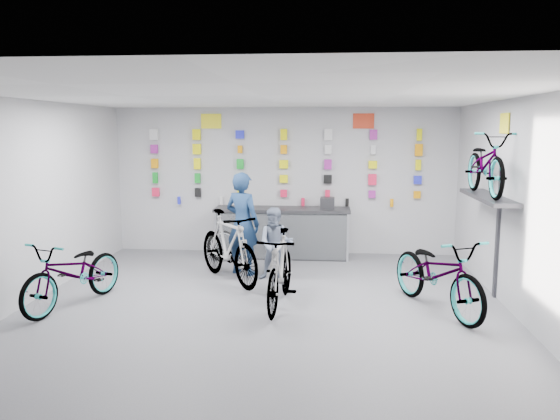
# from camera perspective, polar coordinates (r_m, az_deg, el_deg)

# --- Properties ---
(floor) EXTENTS (8.00, 8.00, 0.00)m
(floor) POSITION_cam_1_polar(r_m,az_deg,el_deg) (7.68, -1.98, -11.07)
(floor) COLOR #545459
(floor) RESTS_ON ground
(ceiling) EXTENTS (8.00, 8.00, 0.00)m
(ceiling) POSITION_cam_1_polar(r_m,az_deg,el_deg) (7.25, -2.11, 11.87)
(ceiling) COLOR white
(ceiling) RESTS_ON wall_back
(wall_back) EXTENTS (7.00, 0.00, 7.00)m
(wall_back) POSITION_cam_1_polar(r_m,az_deg,el_deg) (11.27, 0.42, 3.06)
(wall_back) COLOR #B4B4B6
(wall_back) RESTS_ON floor
(wall_front) EXTENTS (7.00, 0.00, 7.00)m
(wall_front) POSITION_cam_1_polar(r_m,az_deg,el_deg) (3.48, -10.16, -9.71)
(wall_front) COLOR #B4B4B6
(wall_front) RESTS_ON floor
(wall_left) EXTENTS (0.00, 8.00, 8.00)m
(wall_left) POSITION_cam_1_polar(r_m,az_deg,el_deg) (8.48, -26.22, 0.35)
(wall_left) COLOR #B4B4B6
(wall_left) RESTS_ON floor
(wall_right) EXTENTS (0.00, 8.00, 8.00)m
(wall_right) POSITION_cam_1_polar(r_m,az_deg,el_deg) (7.72, 24.70, -0.28)
(wall_right) COLOR #B4B4B6
(wall_right) RESTS_ON floor
(counter) EXTENTS (2.70, 0.66, 1.00)m
(counter) POSITION_cam_1_polar(r_m,az_deg,el_deg) (10.96, 0.23, -2.45)
(counter) COLOR black
(counter) RESTS_ON floor
(merch_wall) EXTENTS (5.56, 0.08, 1.57)m
(merch_wall) POSITION_cam_1_polar(r_m,az_deg,el_deg) (11.18, 0.10, 4.76)
(merch_wall) COLOR #E81C46
(merch_wall) RESTS_ON wall_back
(wall_bracket) EXTENTS (0.39, 1.90, 2.00)m
(wall_bracket) POSITION_cam_1_polar(r_m,az_deg,el_deg) (8.80, 21.02, 0.70)
(wall_bracket) COLOR #333338
(wall_bracket) RESTS_ON wall_right
(sign_left) EXTENTS (0.42, 0.02, 0.30)m
(sign_left) POSITION_cam_1_polar(r_m,az_deg,el_deg) (11.42, -7.21, 9.19)
(sign_left) COLOR yellow
(sign_left) RESTS_ON wall_back
(sign_right) EXTENTS (0.42, 0.02, 0.30)m
(sign_right) POSITION_cam_1_polar(r_m,az_deg,el_deg) (11.19, 8.72, 9.18)
(sign_right) COLOR red
(sign_right) RESTS_ON wall_back
(sign_side) EXTENTS (0.02, 0.40, 0.30)m
(sign_side) POSITION_cam_1_polar(r_m,az_deg,el_deg) (8.78, 22.40, 8.37)
(sign_side) COLOR yellow
(sign_side) RESTS_ON wall_right
(bike_left) EXTENTS (1.23, 2.05, 1.02)m
(bike_left) POSITION_cam_1_polar(r_m,az_deg,el_deg) (8.50, -20.74, -6.13)
(bike_left) COLOR gray
(bike_left) RESTS_ON floor
(bike_center) EXTENTS (0.68, 1.88, 1.11)m
(bike_center) POSITION_cam_1_polar(r_m,az_deg,el_deg) (7.93, 0.01, -6.25)
(bike_center) COLOR gray
(bike_center) RESTS_ON floor
(bike_right) EXTENTS (1.52, 2.21, 1.10)m
(bike_right) POSITION_cam_1_polar(r_m,az_deg,el_deg) (8.08, 16.18, -6.34)
(bike_right) COLOR gray
(bike_right) RESTS_ON floor
(bike_service) EXTENTS (1.66, 1.94, 1.20)m
(bike_service) POSITION_cam_1_polar(r_m,az_deg,el_deg) (9.25, -5.42, -3.84)
(bike_service) COLOR gray
(bike_service) RESTS_ON floor
(bike_wall) EXTENTS (0.63, 1.80, 0.95)m
(bike_wall) POSITION_cam_1_polar(r_m,az_deg,el_deg) (8.73, 20.73, 4.54)
(bike_wall) COLOR gray
(bike_wall) RESTS_ON wall_bracket
(clerk) EXTENTS (0.79, 0.68, 1.82)m
(clerk) POSITION_cam_1_polar(r_m,az_deg,el_deg) (9.66, -3.93, -1.42)
(clerk) COLOR navy
(clerk) RESTS_ON floor
(customer) EXTENTS (0.62, 0.49, 1.25)m
(customer) POSITION_cam_1_polar(r_m,az_deg,el_deg) (9.31, -0.44, -3.56)
(customer) COLOR slate
(customer) RESTS_ON floor
(spare_wheel) EXTENTS (0.66, 0.35, 0.61)m
(spare_wheel) POSITION_cam_1_polar(r_m,az_deg,el_deg) (10.79, -5.99, -3.71)
(spare_wheel) COLOR black
(spare_wheel) RESTS_ON floor
(register) EXTENTS (0.29, 0.31, 0.22)m
(register) POSITION_cam_1_polar(r_m,az_deg,el_deg) (10.83, 4.98, 0.73)
(register) COLOR black
(register) RESTS_ON counter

